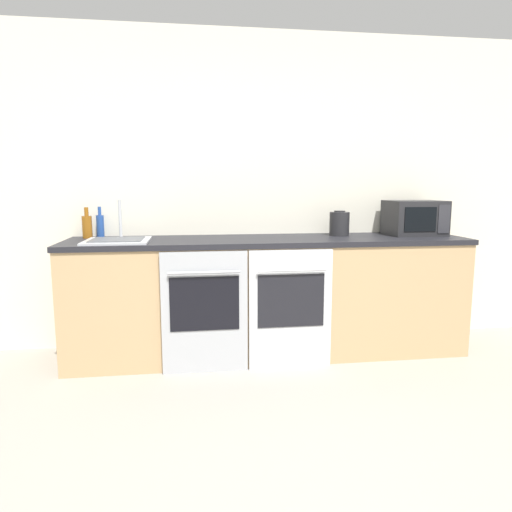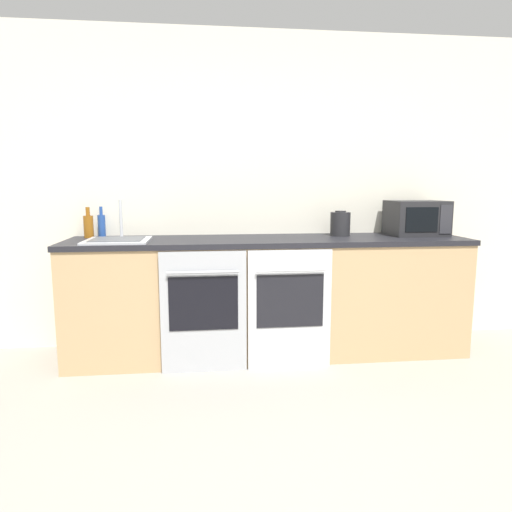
{
  "view_description": "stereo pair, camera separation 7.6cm",
  "coord_description": "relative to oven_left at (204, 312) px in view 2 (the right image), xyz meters",
  "views": [
    {
      "loc": [
        -0.59,
        -1.42,
        1.34
      ],
      "look_at": [
        -0.1,
        2.1,
        0.79
      ],
      "focal_mm": 32.0,
      "sensor_mm": 36.0,
      "label": 1
    },
    {
      "loc": [
        -0.52,
        -1.43,
        1.34
      ],
      "look_at": [
        -0.1,
        2.1,
        0.79
      ],
      "focal_mm": 32.0,
      "sensor_mm": 36.0,
      "label": 2
    }
  ],
  "objects": [
    {
      "name": "microwave",
      "position": [
        1.77,
        0.43,
        0.63
      ],
      "size": [
        0.45,
        0.37,
        0.29
      ],
      "color": "#232326",
      "rests_on": "counter_back"
    },
    {
      "name": "bottle_amber",
      "position": [
        -0.9,
        0.54,
        0.58
      ],
      "size": [
        0.08,
        0.08,
        0.24
      ],
      "color": "#8C5114",
      "rests_on": "counter_back"
    },
    {
      "name": "sink",
      "position": [
        -0.62,
        0.26,
        0.5
      ],
      "size": [
        0.46,
        0.44,
        0.3
      ],
      "color": "#B7BABF",
      "rests_on": "counter_back"
    },
    {
      "name": "counter_back",
      "position": [
        0.52,
        0.34,
        0.02
      ],
      "size": [
        3.13,
        0.68,
        0.94
      ],
      "color": "tan",
      "rests_on": "ground_plane"
    },
    {
      "name": "wall_back",
      "position": [
        0.52,
        0.7,
        0.85
      ],
      "size": [
        10.0,
        0.06,
        2.6
      ],
      "color": "silver",
      "rests_on": "ground_plane"
    },
    {
      "name": "bottle_blue",
      "position": [
        -0.81,
        0.61,
        0.58
      ],
      "size": [
        0.06,
        0.06,
        0.24
      ],
      "color": "#234793",
      "rests_on": "counter_back"
    },
    {
      "name": "kettle",
      "position": [
        1.13,
        0.46,
        0.58
      ],
      "size": [
        0.16,
        0.16,
        0.21
      ],
      "color": "#232326",
      "rests_on": "counter_back"
    },
    {
      "name": "oven_right",
      "position": [
        0.63,
        0.0,
        0.0
      ],
      "size": [
        0.61,
        0.06,
        0.89
      ],
      "color": "silver",
      "rests_on": "ground_plane"
    },
    {
      "name": "oven_left",
      "position": [
        0.0,
        0.0,
        0.0
      ],
      "size": [
        0.61,
        0.06,
        0.89
      ],
      "color": "#A8AAAF",
      "rests_on": "ground_plane"
    }
  ]
}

